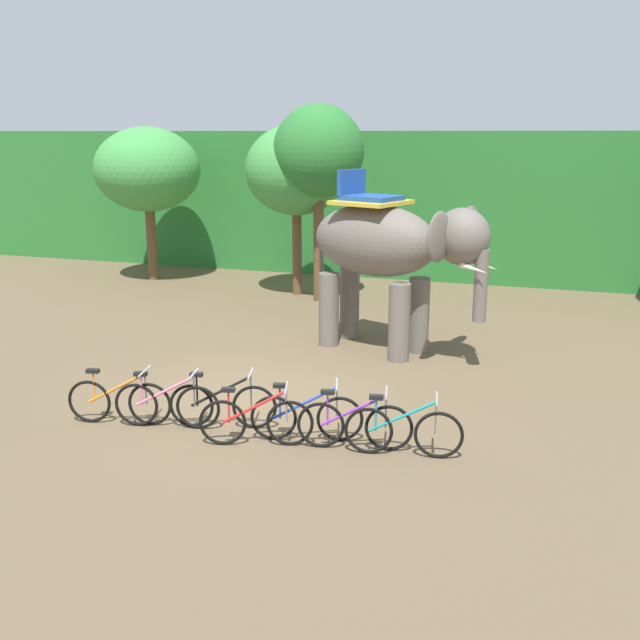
% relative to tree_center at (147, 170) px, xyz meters
% --- Properties ---
extents(ground_plane, '(80.00, 80.00, 0.00)m').
position_rel_tree_center_xyz_m(ground_plane, '(7.26, -8.98, -3.41)').
color(ground_plane, brown).
extents(foliage_hedge, '(36.00, 6.00, 4.58)m').
position_rel_tree_center_xyz_m(foliage_hedge, '(7.26, 5.32, -1.12)').
color(foliage_hedge, '#28702D').
rests_on(foliage_hedge, ground).
extents(tree_center, '(3.23, 3.23, 4.71)m').
position_rel_tree_center_xyz_m(tree_center, '(0.00, 0.00, 0.00)').
color(tree_center, brown).
rests_on(tree_center, ground).
extents(tree_far_right, '(2.84, 2.84, 4.76)m').
position_rel_tree_center_xyz_m(tree_far_right, '(5.09, -0.63, 0.09)').
color(tree_far_right, brown).
rests_on(tree_far_right, ground).
extents(tree_left, '(2.42, 2.42, 5.27)m').
position_rel_tree_center_xyz_m(tree_left, '(5.92, -1.18, 0.59)').
color(tree_left, brown).
rests_on(tree_left, ground).
extents(elephant, '(4.22, 2.80, 3.78)m').
position_rel_tree_center_xyz_m(elephant, '(8.77, -5.31, -1.21)').
color(elephant, '#665E56').
rests_on(elephant, ground).
extents(bike_orange, '(1.69, 0.54, 0.92)m').
position_rel_tree_center_xyz_m(bike_orange, '(5.62, -10.49, -3.02)').
color(bike_orange, black).
rests_on(bike_orange, ground).
extents(bike_pink, '(1.69, 0.54, 0.92)m').
position_rel_tree_center_xyz_m(bike_pink, '(6.41, -10.38, -3.02)').
color(bike_pink, black).
rests_on(bike_pink, ground).
extents(bike_black, '(1.67, 0.61, 0.92)m').
position_rel_tree_center_xyz_m(bike_black, '(7.25, -10.12, -3.02)').
color(bike_black, black).
rests_on(bike_black, ground).
extents(bike_red, '(1.65, 0.66, 0.92)m').
position_rel_tree_center_xyz_m(bike_red, '(8.01, -10.57, -3.02)').
color(bike_red, black).
rests_on(bike_red, ground).
extents(bike_blue, '(1.66, 0.63, 0.92)m').
position_rel_tree_center_xyz_m(bike_blue, '(8.67, -10.18, -3.02)').
color(bike_blue, black).
rests_on(bike_blue, ground).
extents(bike_purple, '(1.69, 0.54, 0.92)m').
position_rel_tree_center_xyz_m(bike_purple, '(9.43, -10.25, -3.02)').
color(bike_purple, black).
rests_on(bike_purple, ground).
extents(bike_teal, '(1.70, 0.52, 0.92)m').
position_rel_tree_center_xyz_m(bike_teal, '(10.16, -10.25, -3.02)').
color(bike_teal, black).
rests_on(bike_teal, ground).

